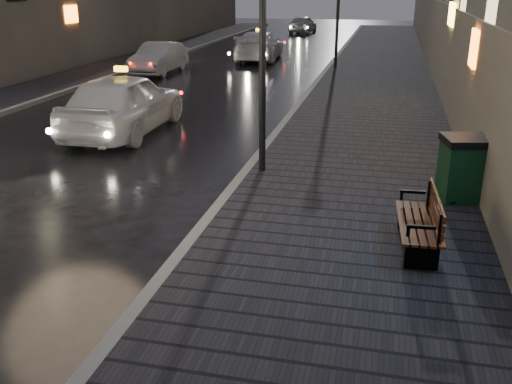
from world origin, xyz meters
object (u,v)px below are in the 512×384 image
bench (423,221)px  taxi_near (124,103)px  lamp_near (263,7)px  taxi_mid (259,46)px  car_left_mid (159,58)px  trash_bin (463,168)px  car_far (303,24)px

bench → taxi_near: (-7.69, 6.01, 0.26)m
lamp_near → bench: bearing=-44.8°
taxi_mid → taxi_near: bearing=85.2°
car_left_mid → taxi_mid: bearing=57.3°
lamp_near → trash_bin: (3.95, -0.84, -2.73)m
trash_bin → car_left_mid: car_left_mid is taller
trash_bin → taxi_near: (-8.46, 3.70, 0.09)m
lamp_near → taxi_mid: bearing=102.9°
bench → car_left_mid: car_left_mid is taller
lamp_near → car_far: (-4.55, 35.78, -2.79)m
car_far → bench: bearing=105.7°
bench → car_far: size_ratio=0.42×
car_left_mid → taxi_near: bearing=-73.0°
bench → taxi_mid: 23.18m
car_left_mid → car_far: car_far is taller
taxi_mid → car_far: bearing=-93.3°
lamp_near → car_left_mid: lamp_near is taller
trash_bin → taxi_near: 9.24m
trash_bin → taxi_near: size_ratio=0.24×
taxi_near → taxi_mid: 15.93m
lamp_near → car_far: lamp_near is taller
bench → car_far: (-7.73, 38.94, 0.11)m
taxi_near → car_far: 32.93m
bench → taxi_near: size_ratio=0.35×
trash_bin → car_far: car_far is taller
car_left_mid → car_far: size_ratio=1.01×
lamp_near → bench: lamp_near is taller
trash_bin → car_far: (-8.50, 36.62, -0.06)m
lamp_near → bench: 5.34m
lamp_near → trash_bin: size_ratio=4.44×
car_left_mid → bench: bearing=-56.7°
taxi_mid → bench: bearing=104.8°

